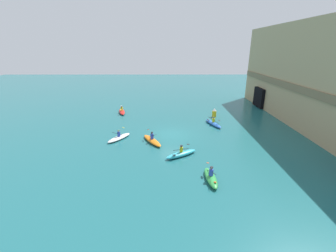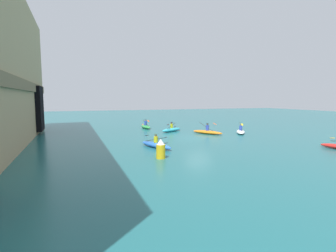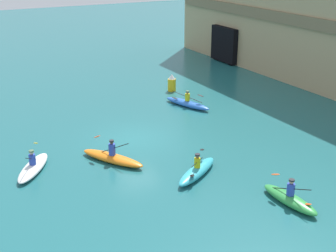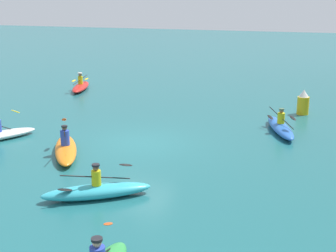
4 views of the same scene
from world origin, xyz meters
TOP-DOWN VIEW (x-y plane):
  - ground_plane at (0.00, 0.00)m, footprint 120.00×120.00m
  - kayak_blue at (-3.31, 5.30)m, footprint 3.62×1.83m
  - kayak_green at (9.33, 2.65)m, footprint 2.89×0.91m
  - kayak_cyan at (5.38, 0.68)m, footprint 2.34×3.14m
  - kayak_white at (1.36, -5.80)m, footprint 3.11×2.45m
  - kayak_orange at (2.19, -2.18)m, footprint 3.48×2.47m
  - marker_buoy at (-6.88, 6.10)m, footprint 0.58×0.58m

SIDE VIEW (x-z plane):
  - ground_plane at x=0.00m, z-range 0.00..0.00m
  - kayak_white at x=1.36m, z-range -0.38..0.79m
  - kayak_orange at x=2.19m, z-range -0.40..0.85m
  - kayak_blue at x=-3.31m, z-range -0.30..0.76m
  - kayak_cyan at x=5.38m, z-range -0.30..0.77m
  - kayak_green at x=9.33m, z-range -0.31..0.81m
  - marker_buoy at x=-6.88m, z-range -0.04..1.21m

